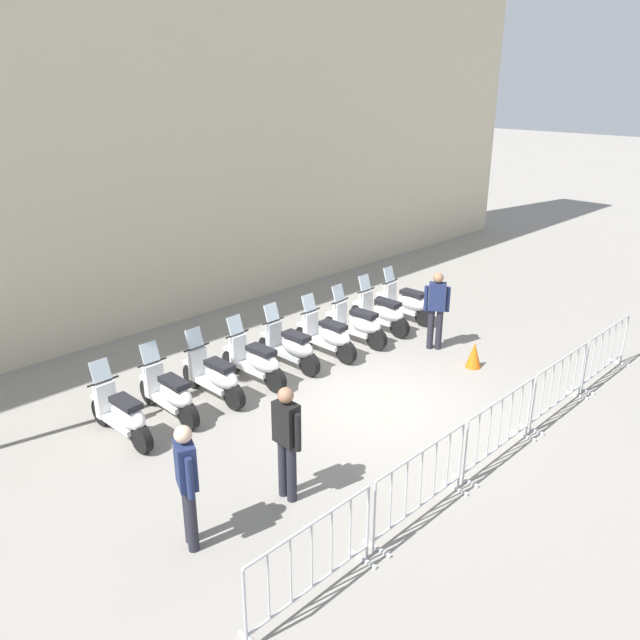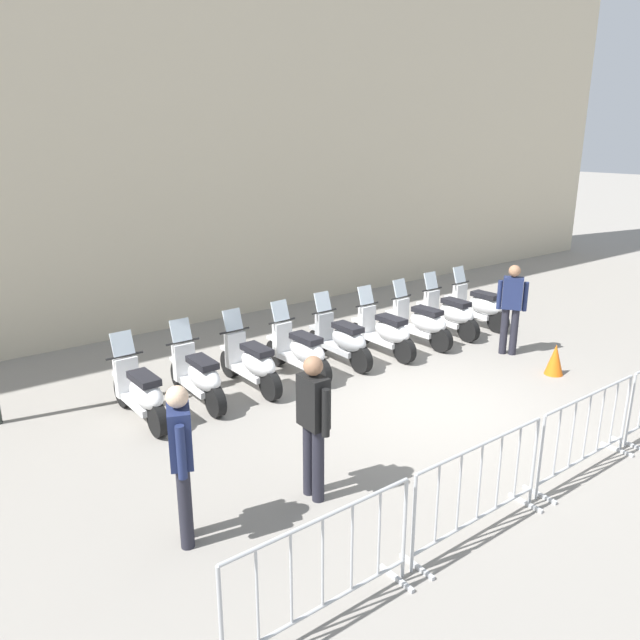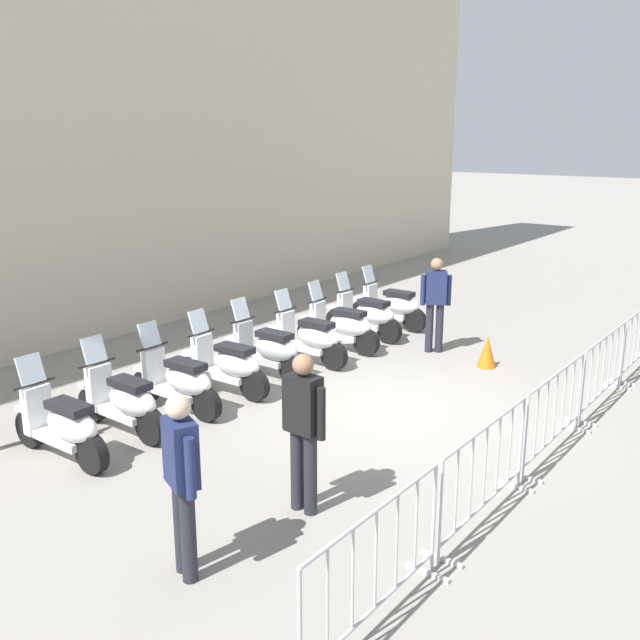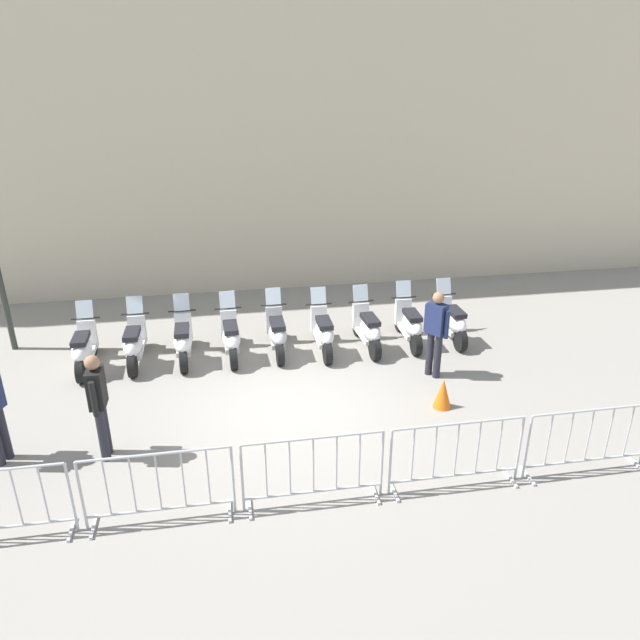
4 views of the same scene
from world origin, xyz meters
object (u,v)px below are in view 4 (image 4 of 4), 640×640
at_px(barrier_segment_3, 456,456).
at_px(barrier_segment_4, 588,441).
at_px(traffic_cone, 443,393).
at_px(motorcycle_8, 451,321).
at_px(motorcycle_6, 367,329).
at_px(barrier_segment_1, 159,488).
at_px(barrier_segment_2, 313,471).
at_px(motorcycle_5, 323,332).
at_px(officer_near_row_end, 436,329).
at_px(motorcycle_2, 183,340).
at_px(motorcycle_0, 84,348).
at_px(motorcycle_3, 231,337).
at_px(motorcycle_4, 277,333).
at_px(motorcycle_1, 135,343).
at_px(officer_mid_plaza, 98,401).
at_px(motorcycle_7, 409,324).

bearing_deg(barrier_segment_3, barrier_segment_4, 1.21).
bearing_deg(traffic_cone, motorcycle_8, 67.19).
xyz_separation_m(motorcycle_6, barrier_segment_1, (-3.83, -4.67, 0.07)).
distance_m(barrier_segment_2, traffic_cone, 3.36).
distance_m(motorcycle_5, officer_near_row_end, 2.42).
height_order(motorcycle_2, barrier_segment_2, motorcycle_2).
xyz_separation_m(motorcycle_0, motorcycle_6, (5.70, 0.08, 0.00)).
height_order(motorcycle_5, motorcycle_8, same).
bearing_deg(motorcycle_0, motorcycle_3, 2.29).
height_order(motorcycle_4, traffic_cone, motorcycle_4).
height_order(motorcycle_0, motorcycle_1, same).
bearing_deg(motorcycle_0, barrier_segment_4, -29.32).
bearing_deg(motorcycle_1, officer_mid_plaza, -90.86).
relative_size(barrier_segment_2, barrier_segment_4, 1.00).
bearing_deg(motorcycle_5, motorcycle_4, 173.89).
height_order(barrier_segment_1, officer_mid_plaza, officer_mid_plaza).
bearing_deg(officer_near_row_end, motorcycle_1, 166.50).
distance_m(motorcycle_4, motorcycle_5, 0.96).
relative_size(motorcycle_1, motorcycle_6, 1.00).
xyz_separation_m(motorcycle_3, barrier_segment_3, (3.07, -4.62, 0.07)).
relative_size(motorcycle_2, barrier_segment_4, 0.89).
bearing_deg(traffic_cone, barrier_segment_3, -105.24).
relative_size(barrier_segment_4, traffic_cone, 3.53).
height_order(barrier_segment_2, barrier_segment_4, same).
bearing_deg(motorcycle_6, motorcycle_5, -178.76).
bearing_deg(motorcycle_3, motorcycle_0, -177.71).
distance_m(motorcycle_8, barrier_segment_4, 4.69).
xyz_separation_m(motorcycle_7, barrier_segment_3, (-0.73, -4.69, 0.07)).
bearing_deg(officer_mid_plaza, officer_near_row_end, 16.69).
xyz_separation_m(motorcycle_1, officer_near_row_end, (5.75, -1.38, 0.53)).
relative_size(motorcycle_3, motorcycle_6, 1.00).
bearing_deg(motorcycle_0, motorcycle_7, 1.56).
bearing_deg(officer_near_row_end, barrier_segment_1, -145.58).
xyz_separation_m(barrier_segment_2, barrier_segment_3, (2.02, 0.04, 0.00)).
bearing_deg(motorcycle_7, motorcycle_1, -179.13).
bearing_deg(traffic_cone, motorcycle_5, 124.89).
xyz_separation_m(motorcycle_2, barrier_segment_2, (2.00, -4.66, 0.07)).
bearing_deg(officer_near_row_end, barrier_segment_4, -68.49).
distance_m(motorcycle_1, officer_mid_plaza, 3.16).
bearing_deg(barrier_segment_4, barrier_segment_2, -178.79).
relative_size(motorcycle_0, officer_near_row_end, 1.00).
distance_m(motorcycle_3, officer_mid_plaza, 3.73).
xyz_separation_m(motorcycle_1, motorcycle_5, (3.80, -0.03, 0.00)).
distance_m(motorcycle_3, barrier_segment_1, 4.80).
bearing_deg(officer_mid_plaza, traffic_cone, 6.07).
xyz_separation_m(barrier_segment_1, officer_mid_plaza, (-0.97, 1.57, 0.46)).
distance_m(motorcycle_1, officer_near_row_end, 5.93).
bearing_deg(barrier_segment_2, motorcycle_7, 59.82).
distance_m(motorcycle_1, motorcycle_2, 0.95).
distance_m(motorcycle_4, barrier_segment_2, 4.71).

